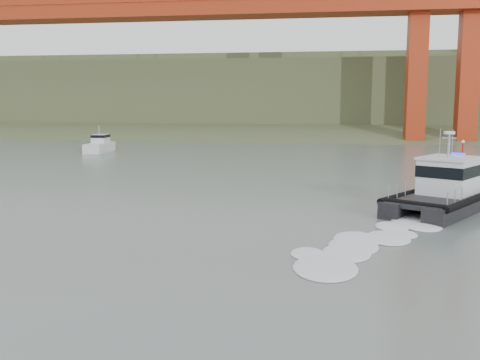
% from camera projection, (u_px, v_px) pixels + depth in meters
% --- Properties ---
extents(ground, '(400.00, 400.00, 0.00)m').
position_uv_depth(ground, '(246.00, 294.00, 17.42)').
color(ground, '#556560').
rests_on(ground, ground).
extents(headlands, '(500.00, 105.36, 27.12)m').
position_uv_depth(headlands, '(309.00, 102.00, 139.48)').
color(headlands, '#3B4929').
rests_on(headlands, ground).
extents(patrol_boat, '(8.42, 10.23, 4.79)m').
position_uv_depth(patrol_boat, '(446.00, 190.00, 31.51)').
color(patrol_boat, black).
rests_on(patrol_boat, ground).
extents(motorboat, '(2.62, 6.76, 3.65)m').
position_uv_depth(motorboat, '(100.00, 145.00, 71.15)').
color(motorboat, silver).
rests_on(motorboat, ground).
extents(nav_buoy, '(1.57, 1.57, 3.28)m').
position_uv_depth(nav_buoy, '(462.00, 165.00, 47.40)').
color(nav_buoy, '#B30C14').
rests_on(nav_buoy, ground).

